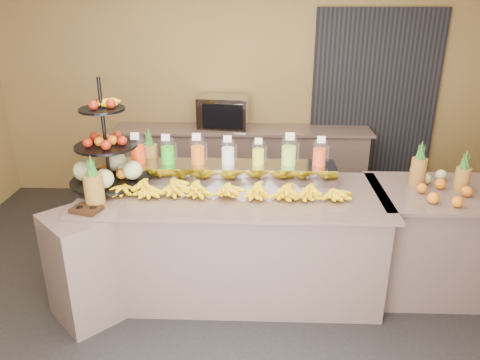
# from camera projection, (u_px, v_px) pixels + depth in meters

# --- Properties ---
(ground) EXTENTS (6.00, 6.00, 0.00)m
(ground) POSITION_uv_depth(u_px,v_px,m) (233.00, 309.00, 3.91)
(ground) COLOR black
(ground) RESTS_ON ground
(room_envelope) EXTENTS (6.04, 5.02, 2.82)m
(room_envelope) POSITION_uv_depth(u_px,v_px,m) (258.00, 67.00, 3.92)
(room_envelope) COLOR olive
(room_envelope) RESTS_ON ground
(buffet_counter) EXTENTS (2.75, 1.25, 0.93)m
(buffet_counter) POSITION_uv_depth(u_px,v_px,m) (220.00, 244.00, 3.98)
(buffet_counter) COLOR gray
(buffet_counter) RESTS_ON ground
(right_counter) EXTENTS (1.08, 0.88, 0.93)m
(right_counter) POSITION_uv_depth(u_px,v_px,m) (431.00, 240.00, 4.04)
(right_counter) COLOR gray
(right_counter) RESTS_ON ground
(back_ledge) EXTENTS (3.10, 0.55, 0.93)m
(back_ledge) POSITION_uv_depth(u_px,v_px,m) (242.00, 164.00, 5.81)
(back_ledge) COLOR gray
(back_ledge) RESTS_ON ground
(pitcher_tray) EXTENTS (1.85, 0.30, 0.15)m
(pitcher_tray) POSITION_uv_depth(u_px,v_px,m) (228.00, 172.00, 4.07)
(pitcher_tray) COLOR gray
(pitcher_tray) RESTS_ON buffet_counter
(juice_pitcher_orange_a) EXTENTS (0.12, 0.13, 0.30)m
(juice_pitcher_orange_a) POSITION_uv_depth(u_px,v_px,m) (138.00, 152.00, 4.03)
(juice_pitcher_orange_a) COLOR silver
(juice_pitcher_orange_a) RESTS_ON pitcher_tray
(juice_pitcher_green) EXTENTS (0.12, 0.12, 0.29)m
(juice_pitcher_green) POSITION_uv_depth(u_px,v_px,m) (168.00, 153.00, 4.02)
(juice_pitcher_green) COLOR silver
(juice_pitcher_green) RESTS_ON pitcher_tray
(juice_pitcher_orange_b) EXTENTS (0.12, 0.13, 0.30)m
(juice_pitcher_orange_b) POSITION_uv_depth(u_px,v_px,m) (198.00, 152.00, 4.01)
(juice_pitcher_orange_b) COLOR silver
(juice_pitcher_orange_b) RESTS_ON pitcher_tray
(juice_pitcher_milk) EXTENTS (0.12, 0.12, 0.28)m
(juice_pitcher_milk) POSITION_uv_depth(u_px,v_px,m) (228.00, 153.00, 4.00)
(juice_pitcher_milk) COLOR silver
(juice_pitcher_milk) RESTS_ON pitcher_tray
(juice_pitcher_lemon) EXTENTS (0.11, 0.11, 0.26)m
(juice_pitcher_lemon) POSITION_uv_depth(u_px,v_px,m) (258.00, 155.00, 4.00)
(juice_pitcher_lemon) COLOR silver
(juice_pitcher_lemon) RESTS_ON pitcher_tray
(juice_pitcher_lime) EXTENTS (0.13, 0.13, 0.31)m
(juice_pitcher_lime) POSITION_uv_depth(u_px,v_px,m) (289.00, 153.00, 3.98)
(juice_pitcher_lime) COLOR silver
(juice_pitcher_lime) RESTS_ON pitcher_tray
(juice_pitcher_orange_c) EXTENTS (0.12, 0.12, 0.28)m
(juice_pitcher_orange_c) POSITION_uv_depth(u_px,v_px,m) (319.00, 154.00, 3.98)
(juice_pitcher_orange_c) COLOR silver
(juice_pitcher_orange_c) RESTS_ON pitcher_tray
(banana_heap) EXTENTS (1.95, 0.18, 0.16)m
(banana_heap) POSITION_uv_depth(u_px,v_px,m) (228.00, 186.00, 3.78)
(banana_heap) COLOR #FFE70C
(banana_heap) RESTS_ON buffet_counter
(fruit_stand) EXTENTS (0.68, 0.68, 0.92)m
(fruit_stand) POSITION_uv_depth(u_px,v_px,m) (113.00, 160.00, 3.88)
(fruit_stand) COLOR black
(fruit_stand) RESTS_ON buffet_counter
(condiment_caddy) EXTENTS (0.25, 0.21, 0.03)m
(condiment_caddy) POSITION_uv_depth(u_px,v_px,m) (86.00, 209.00, 3.51)
(condiment_caddy) COLOR black
(condiment_caddy) RESTS_ON buffet_counter
(pineapple_left_a) EXTENTS (0.15, 0.15, 0.41)m
(pineapple_left_a) POSITION_uv_depth(u_px,v_px,m) (94.00, 187.00, 3.55)
(pineapple_left_a) COLOR brown
(pineapple_left_a) RESTS_ON buffet_counter
(pineapple_left_b) EXTENTS (0.14, 0.14, 0.42)m
(pineapple_left_b) POSITION_uv_depth(u_px,v_px,m) (150.00, 155.00, 4.23)
(pineapple_left_b) COLOR brown
(pineapple_left_b) RESTS_ON buffet_counter
(right_fruit_pile) EXTENTS (0.45, 0.43, 0.24)m
(right_fruit_pile) POSITION_uv_depth(u_px,v_px,m) (441.00, 184.00, 3.81)
(right_fruit_pile) COLOR brown
(right_fruit_pile) RESTS_ON right_counter
(oven_warmer) EXTENTS (0.62, 0.47, 0.39)m
(oven_warmer) POSITION_uv_depth(u_px,v_px,m) (224.00, 112.00, 5.58)
(oven_warmer) COLOR gray
(oven_warmer) RESTS_ON back_ledge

